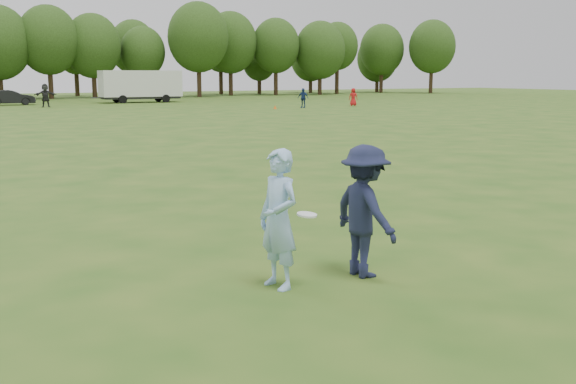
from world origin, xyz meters
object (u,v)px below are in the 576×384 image
player_far_b (303,98)px  cargo_trailer (141,85)px  player_far_d (45,95)px  defender (365,211)px  thrower (279,219)px  car_f (11,98)px  player_far_c (353,97)px  field_cone (275,107)px

player_far_b → cargo_trailer: 19.56m
player_far_b → player_far_d: size_ratio=0.82×
defender → player_far_d: player_far_d is taller
thrower → player_far_b: 49.11m
thrower → defender: bearing=75.2°
car_f → player_far_d: bearing=-158.7°
thrower → cargo_trailer: (15.78, 59.79, 0.84)m
player_far_c → car_f: (-26.93, 16.54, -0.11)m
player_far_c → player_far_d: 27.03m
cargo_trailer → player_far_b: bearing=-62.7°
player_far_c → player_far_d: size_ratio=0.79×
thrower → defender: (1.32, -0.10, -0.00)m
player_far_c → player_far_b: bearing=39.6°
car_f → cargo_trailer: 12.36m
player_far_c → field_cone: player_far_c is taller
car_f → cargo_trailer: bearing=-89.3°
thrower → player_far_c: thrower is taller
thrower → cargo_trailer: cargo_trailer is taller
player_far_d → cargo_trailer: size_ratio=0.23×
defender → player_far_b: size_ratio=1.12×
cargo_trailer → field_cone: bearing=-71.7°
player_far_c → field_cone: size_ratio=5.35×
player_far_b → player_far_c: size_ratio=1.04×
player_far_b → player_far_c: bearing=62.2°
defender → car_f: 59.86m
thrower → cargo_trailer: 61.85m
player_far_c → car_f: 31.60m
car_f → defender: bearing=178.3°
cargo_trailer → player_far_d: bearing=-150.4°
player_far_c → cargo_trailer: (-14.62, 16.61, 0.97)m
player_far_d → field_cone: bearing=-29.5°
player_far_b → field_cone: size_ratio=5.54×
car_f → field_cone: car_f is taller
field_cone → player_far_d: bearing=142.7°
thrower → field_cone: 47.12m
defender → car_f: defender is taller
defender → player_far_b: 48.55m
car_f → field_cone: (18.25, -17.91, -0.54)m
player_far_b → field_cone: bearing=-113.7°
player_far_d → field_cone: player_far_d is taller
car_f → player_far_b: bearing=-128.8°
defender → player_far_c: size_ratio=1.16×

